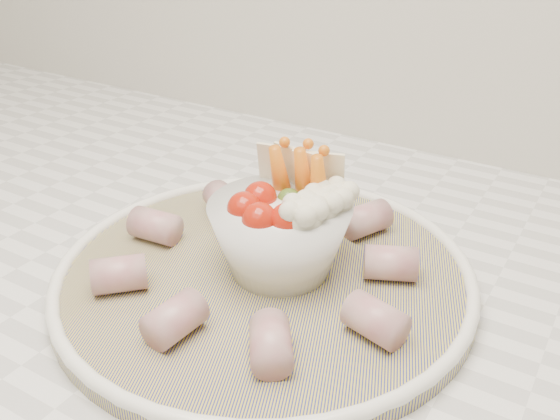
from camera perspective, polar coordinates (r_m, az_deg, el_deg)
The scene contains 3 objects.
serving_platter at distance 0.57m, azimuth -1.44°, elevation -5.84°, with size 0.49×0.49×0.02m.
veggie_bowl at distance 0.55m, azimuth 0.30°, elevation -1.78°, with size 0.13×0.13×0.11m.
cured_meat_rolls at distance 0.56m, azimuth -1.46°, elevation -4.17°, with size 0.29×0.28×0.03m.
Camera 1 is at (0.30, 0.98, 1.25)m, focal length 40.00 mm.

